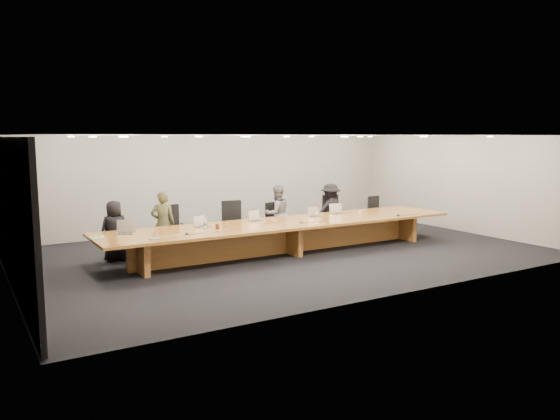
# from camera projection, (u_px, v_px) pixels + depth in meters

# --- Properties ---
(ground) EXTENTS (12.00, 12.00, 0.00)m
(ground) POSITION_uv_depth(u_px,v_px,m) (286.00, 253.00, 13.13)
(ground) COLOR black
(ground) RESTS_ON ground
(back_wall) EXTENTS (12.00, 0.02, 2.80)m
(back_wall) POSITION_uv_depth(u_px,v_px,m) (217.00, 183.00, 16.34)
(back_wall) COLOR silver
(back_wall) RESTS_ON ground
(left_wall_panel) EXTENTS (0.08, 7.84, 2.74)m
(left_wall_panel) POSITION_uv_depth(u_px,v_px,m) (9.00, 214.00, 9.91)
(left_wall_panel) COLOR black
(left_wall_panel) RESTS_ON ground
(conference_table) EXTENTS (9.00, 1.80, 0.75)m
(conference_table) POSITION_uv_depth(u_px,v_px,m) (286.00, 231.00, 13.06)
(conference_table) COLOR brown
(conference_table) RESTS_ON ground
(chair_far_left) EXTENTS (0.56, 0.56, 1.01)m
(chair_far_left) POSITION_uv_depth(u_px,v_px,m) (118.00, 238.00, 12.24)
(chair_far_left) COLOR black
(chair_far_left) RESTS_ON ground
(chair_left) EXTENTS (0.70, 0.70, 1.18)m
(chair_left) POSITION_uv_depth(u_px,v_px,m) (175.00, 229.00, 12.93)
(chair_left) COLOR black
(chair_left) RESTS_ON ground
(chair_mid_left) EXTENTS (0.70, 0.70, 1.20)m
(chair_mid_left) POSITION_uv_depth(u_px,v_px,m) (234.00, 224.00, 13.62)
(chair_mid_left) COLOR black
(chair_mid_left) RESTS_ON ground
(chair_mid_right) EXTENTS (0.68, 0.68, 1.07)m
(chair_mid_right) POSITION_uv_depth(u_px,v_px,m) (277.00, 222.00, 14.41)
(chair_mid_right) COLOR black
(chair_mid_right) RESTS_ON ground
(chair_right) EXTENTS (0.66, 0.66, 1.17)m
(chair_right) POSITION_uv_depth(u_px,v_px,m) (334.00, 215.00, 15.27)
(chair_right) COLOR black
(chair_right) RESTS_ON ground
(chair_far_right) EXTENTS (0.59, 0.59, 1.05)m
(chair_far_right) POSITION_uv_depth(u_px,v_px,m) (378.00, 214.00, 16.02)
(chair_far_right) COLOR black
(chair_far_right) RESTS_ON ground
(person_a) EXTENTS (0.68, 0.45, 1.36)m
(person_a) POSITION_uv_depth(u_px,v_px,m) (115.00, 231.00, 12.21)
(person_a) COLOR black
(person_a) RESTS_ON ground
(person_b) EXTENTS (0.64, 0.53, 1.52)m
(person_b) POSITION_uv_depth(u_px,v_px,m) (163.00, 223.00, 12.73)
(person_b) COLOR #3F3F22
(person_b) RESTS_ON ground
(person_c) EXTENTS (0.74, 0.58, 1.52)m
(person_c) POSITION_uv_depth(u_px,v_px,m) (277.00, 214.00, 14.28)
(person_c) COLOR slate
(person_c) RESTS_ON ground
(person_d) EXTENTS (0.96, 0.55, 1.48)m
(person_d) POSITION_uv_depth(u_px,v_px,m) (330.00, 210.00, 15.17)
(person_d) COLOR black
(person_d) RESTS_ON ground
(laptop_a) EXTENTS (0.45, 0.40, 0.29)m
(laptop_a) POSITION_uv_depth(u_px,v_px,m) (125.00, 227.00, 11.40)
(laptop_a) COLOR #C3B395
(laptop_a) RESTS_ON conference_table
(laptop_b) EXTENTS (0.38, 0.32, 0.25)m
(laptop_b) POSITION_uv_depth(u_px,v_px,m) (203.00, 221.00, 12.27)
(laptop_b) COLOR tan
(laptop_b) RESTS_ON conference_table
(laptop_c) EXTENTS (0.39, 0.32, 0.26)m
(laptop_c) POSITION_uv_depth(u_px,v_px,m) (257.00, 216.00, 13.08)
(laptop_c) COLOR #C5B497
(laptop_c) RESTS_ON conference_table
(laptop_d) EXTENTS (0.34, 0.26, 0.25)m
(laptop_d) POSITION_uv_depth(u_px,v_px,m) (315.00, 212.00, 13.80)
(laptop_d) COLOR #B8A58C
(laptop_d) RESTS_ON conference_table
(laptop_e) EXTENTS (0.40, 0.33, 0.28)m
(laptop_e) POSITION_uv_depth(u_px,v_px,m) (338.00, 209.00, 14.30)
(laptop_e) COLOR #C5B796
(laptop_e) RESTS_ON conference_table
(water_bottle) EXTENTS (0.08, 0.08, 0.22)m
(water_bottle) POSITION_uv_depth(u_px,v_px,m) (205.00, 224.00, 11.97)
(water_bottle) COLOR silver
(water_bottle) RESTS_ON conference_table
(amber_mug) EXTENTS (0.10, 0.10, 0.11)m
(amber_mug) POSITION_uv_depth(u_px,v_px,m) (218.00, 226.00, 12.01)
(amber_mug) COLOR maroon
(amber_mug) RESTS_ON conference_table
(paper_cup_near) EXTENTS (0.11, 0.11, 0.10)m
(paper_cup_near) POSITION_uv_depth(u_px,v_px,m) (317.00, 215.00, 13.82)
(paper_cup_near) COLOR silver
(paper_cup_near) RESTS_ON conference_table
(paper_cup_far) EXTENTS (0.08, 0.08, 0.08)m
(paper_cup_far) POSITION_uv_depth(u_px,v_px,m) (360.00, 212.00, 14.41)
(paper_cup_far) COLOR white
(paper_cup_far) RESTS_ON conference_table
(notepad) EXTENTS (0.25, 0.20, 0.01)m
(notepad) POSITION_uv_depth(u_px,v_px,m) (97.00, 237.00, 10.99)
(notepad) COLOR white
(notepad) RESTS_ON conference_table
(lime_gadget) EXTENTS (0.16, 0.10, 0.02)m
(lime_gadget) POSITION_uv_depth(u_px,v_px,m) (97.00, 236.00, 10.99)
(lime_gadget) COLOR green
(lime_gadget) RESTS_ON notepad
(av_box) EXTENTS (0.22, 0.17, 0.03)m
(av_box) POSITION_uv_depth(u_px,v_px,m) (155.00, 239.00, 10.79)
(av_box) COLOR #B6B5BA
(av_box) RESTS_ON conference_table
(mic_left) EXTENTS (0.15, 0.15, 0.03)m
(mic_left) POSITION_uv_depth(u_px,v_px,m) (187.00, 234.00, 11.36)
(mic_left) COLOR black
(mic_left) RESTS_ON conference_table
(mic_center) EXTENTS (0.12, 0.12, 0.03)m
(mic_center) POSITION_uv_depth(u_px,v_px,m) (302.00, 223.00, 12.83)
(mic_center) COLOR black
(mic_center) RESTS_ON conference_table
(mic_right) EXTENTS (0.16, 0.16, 0.03)m
(mic_right) POSITION_uv_depth(u_px,v_px,m) (398.00, 215.00, 14.03)
(mic_right) COLOR black
(mic_right) RESTS_ON conference_table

